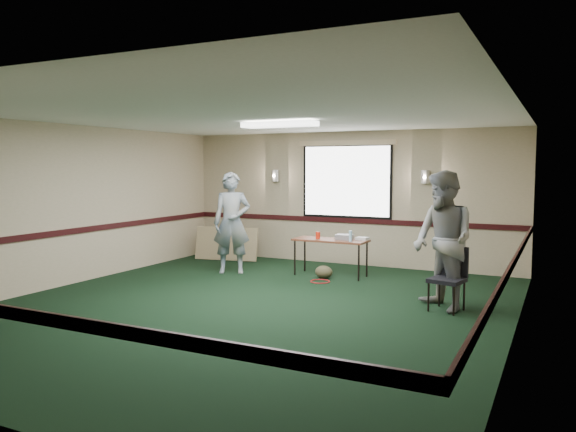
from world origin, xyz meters
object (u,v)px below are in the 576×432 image
at_px(conference_chair, 449,273).
at_px(person_right, 443,241).
at_px(folding_table, 331,242).
at_px(projector, 344,237).
at_px(person_left, 232,223).

height_order(conference_chair, person_right, person_right).
height_order(folding_table, projector, projector).
height_order(folding_table, person_right, person_right).
xyz_separation_m(conference_chair, person_left, (-4.18, 1.01, 0.43)).
bearing_deg(person_left, conference_chair, -40.76).
distance_m(folding_table, person_right, 2.82).
xyz_separation_m(folding_table, conference_chair, (2.40, -1.54, -0.11)).
distance_m(projector, conference_chair, 2.67).
bearing_deg(conference_chair, projector, 155.92).
bearing_deg(conference_chair, person_left, 178.58).
bearing_deg(person_left, person_right, -41.61).
relative_size(folding_table, person_right, 0.70).
relative_size(projector, conference_chair, 0.33).
height_order(person_left, person_right, person_right).
distance_m(conference_chair, person_right, 0.46).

